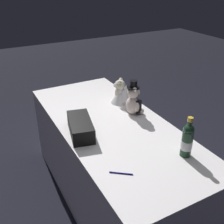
% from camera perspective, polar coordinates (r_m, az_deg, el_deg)
% --- Properties ---
extents(ground_plane, '(12.00, 12.00, 0.00)m').
position_cam_1_polar(ground_plane, '(2.63, -0.00, -17.31)').
color(ground_plane, black).
extents(reception_table, '(1.87, 0.81, 0.78)m').
position_cam_1_polar(reception_table, '(2.36, -0.00, -10.60)').
color(reception_table, white).
rests_on(reception_table, ground_plane).
extents(teddy_bear_groom, '(0.17, 0.15, 0.30)m').
position_cam_1_polar(teddy_bear_groom, '(2.25, 4.64, 2.32)').
color(teddy_bear_groom, beige).
rests_on(teddy_bear_groom, reception_table).
extents(teddy_bear_bride, '(0.21, 0.22, 0.23)m').
position_cam_1_polar(teddy_bear_bride, '(2.44, 2.05, 4.06)').
color(teddy_bear_bride, white).
rests_on(teddy_bear_bride, reception_table).
extents(champagne_bottle, '(0.07, 0.07, 0.28)m').
position_cam_1_polar(champagne_bottle, '(1.79, 15.64, -5.68)').
color(champagne_bottle, '#1B3C24').
rests_on(champagne_bottle, reception_table).
extents(signing_pen, '(0.10, 0.12, 0.01)m').
position_cam_1_polar(signing_pen, '(1.65, 1.78, -12.81)').
color(signing_pen, navy).
rests_on(signing_pen, reception_table).
extents(gift_case_black, '(0.37, 0.23, 0.12)m').
position_cam_1_polar(gift_case_black, '(1.99, -6.68, -3.14)').
color(gift_case_black, black).
rests_on(gift_case_black, reception_table).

